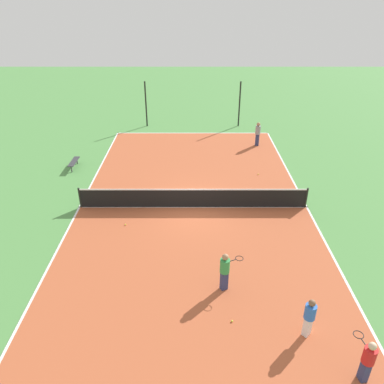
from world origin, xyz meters
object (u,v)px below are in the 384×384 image
tennis_net (192,198)px  tennis_ball_right_alley (124,225)px  bench (73,162)px  player_coach_red (367,358)px  tennis_ball_midcourt (231,321)px  tennis_ball_far_baseline (257,174)px  fence_post_back_right (238,104)px  fence_post_back_left (145,104)px  player_near_blue (308,315)px  player_far_green (224,269)px  player_baseline_gray (257,132)px

tennis_net → tennis_ball_right_alley: size_ratio=171.03×
bench → player_coach_red: (12.28, -14.54, 0.48)m
player_coach_red → tennis_ball_midcourt: (-3.53, 2.09, -0.81)m
tennis_ball_midcourt → tennis_ball_far_baseline: (2.66, 11.39, 0.00)m
bench → tennis_ball_right_alley: bearing=-147.2°
player_coach_red → bench: bearing=30.7°
tennis_ball_right_alley → tennis_ball_midcourt: bearing=-52.4°
tennis_ball_far_baseline → fence_post_back_right: (-0.20, 9.30, 1.74)m
fence_post_back_left → fence_post_back_right: 7.50m
tennis_ball_far_baseline → player_near_blue: bearing=-91.5°
player_coach_red → tennis_ball_far_baseline: bearing=-5.7°
player_far_green → fence_post_back_right: bearing=57.4°
player_coach_red → player_far_green: 5.22m
player_far_green → fence_post_back_left: size_ratio=0.44×
tennis_net → bench: tennis_net is taller
bench → fence_post_back_right: size_ratio=0.43×
player_far_green → player_near_blue: player_far_green is taller
tennis_net → bench: 8.90m
tennis_net → tennis_ball_midcourt: size_ratio=171.03×
player_coach_red → tennis_ball_far_baseline: 13.54m
tennis_net → tennis_ball_midcourt: 7.70m
player_coach_red → tennis_ball_right_alley: bearing=35.8°
player_baseline_gray → fence_post_back_right: fence_post_back_right is taller
player_coach_red → player_near_blue: 1.97m
player_baseline_gray → player_near_blue: (-0.96, -16.77, -0.14)m
player_baseline_gray → player_far_green: bearing=82.3°
fence_post_back_right → player_coach_red: bearing=-87.3°
player_coach_red → player_baseline_gray: 18.35m
tennis_ball_right_alley → tennis_ball_midcourt: (4.52, -5.87, 0.00)m
bench → player_coach_red: 19.03m
tennis_ball_midcourt → player_near_blue: bearing=-12.4°
player_coach_red → fence_post_back_right: 22.83m
tennis_net → fence_post_back_left: 13.69m
player_near_blue → fence_post_back_right: 21.23m
tennis_net → tennis_ball_right_alley: bearing=-152.2°
tennis_net → fence_post_back_right: bearing=74.0°
player_coach_red → player_far_green: player_far_green is taller
tennis_ball_far_baseline → player_far_green: bearing=-106.0°
player_near_blue → tennis_ball_midcourt: player_near_blue is taller
tennis_net → fence_post_back_right: (3.75, 13.11, 1.22)m
bench → player_near_blue: (11.09, -12.96, 0.47)m
player_coach_red → tennis_ball_midcourt: 4.19m
player_far_green → tennis_ball_midcourt: (0.15, -1.61, -0.88)m
tennis_ball_midcourt → fence_post_back_right: fence_post_back_right is taller
player_far_green → tennis_ball_right_alley: size_ratio=23.50×
tennis_net → player_near_blue: player_near_blue is taller
tennis_net → fence_post_back_right: 13.69m
player_far_green → tennis_ball_far_baseline: bearing=49.2°
bench → fence_post_back_right: bearing=-53.6°
tennis_ball_right_alley → fence_post_back_left: bearing=92.0°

